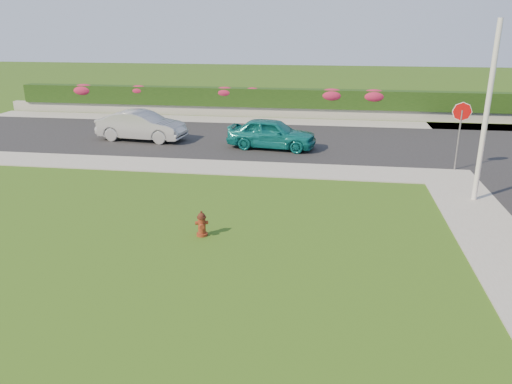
% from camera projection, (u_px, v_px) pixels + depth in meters
% --- Properties ---
extents(ground, '(120.00, 120.00, 0.00)m').
position_uv_depth(ground, '(208.00, 281.00, 11.14)').
color(ground, black).
rests_on(ground, ground).
extents(street_far, '(26.00, 8.00, 0.04)m').
position_uv_depth(street_far, '(177.00, 137.00, 24.94)').
color(street_far, black).
rests_on(street_far, ground).
extents(sidewalk_far, '(24.00, 2.00, 0.04)m').
position_uv_depth(sidewalk_far, '(118.00, 163.00, 20.40)').
color(sidewalk_far, gray).
rests_on(sidewalk_far, ground).
extents(curb_corner, '(2.00, 2.00, 0.04)m').
position_uv_depth(curb_corner, '(448.00, 177.00, 18.57)').
color(curb_corner, gray).
rests_on(curb_corner, ground).
extents(sidewalk_beyond, '(34.00, 2.00, 0.04)m').
position_uv_depth(sidewalk_beyond, '(269.00, 121.00, 29.06)').
color(sidewalk_beyond, gray).
rests_on(sidewalk_beyond, ground).
extents(retaining_wall, '(34.00, 0.40, 0.60)m').
position_uv_depth(retaining_wall, '(272.00, 112.00, 30.37)').
color(retaining_wall, gray).
rests_on(retaining_wall, ground).
extents(hedge, '(32.00, 0.90, 1.10)m').
position_uv_depth(hedge, '(272.00, 98.00, 30.19)').
color(hedge, black).
rests_on(hedge, retaining_wall).
extents(fire_hydrant, '(0.37, 0.35, 0.70)m').
position_uv_depth(fire_hydrant, '(202.00, 224.00, 13.40)').
color(fire_hydrant, '#59120D').
rests_on(fire_hydrant, ground).
extents(sedan_teal, '(4.17, 2.10, 1.36)m').
position_uv_depth(sedan_teal, '(272.00, 133.00, 22.53)').
color(sedan_teal, '#0D6767').
rests_on(sedan_teal, street_far).
extents(sedan_silver, '(4.41, 1.93, 1.41)m').
position_uv_depth(sedan_silver, '(142.00, 126.00, 24.11)').
color(sedan_silver, '#9EA2A6').
rests_on(sedan_silver, street_far).
extents(utility_pole, '(0.16, 0.16, 5.60)m').
position_uv_depth(utility_pole, '(486.00, 114.00, 15.26)').
color(utility_pole, silver).
rests_on(utility_pole, ground).
extents(stop_sign, '(0.73, 0.06, 2.66)m').
position_uv_depth(stop_sign, '(461.00, 120.00, 18.81)').
color(stop_sign, slate).
rests_on(stop_sign, ground).
extents(flower_clump_a, '(1.53, 0.98, 0.76)m').
position_uv_depth(flower_clump_a, '(84.00, 90.00, 31.71)').
color(flower_clump_a, '#B01E4E').
rests_on(flower_clump_a, hedge).
extents(flower_clump_b, '(1.24, 0.80, 0.62)m').
position_uv_depth(flower_clump_b, '(139.00, 90.00, 31.18)').
color(flower_clump_b, '#B01E4E').
rests_on(flower_clump_b, hedge).
extents(flower_clump_c, '(1.31, 0.85, 0.66)m').
position_uv_depth(flower_clump_c, '(225.00, 92.00, 30.41)').
color(flower_clump_c, '#B01E4E').
rests_on(flower_clump_c, hedge).
extents(flower_clump_d, '(1.03, 0.66, 0.52)m').
position_uv_depth(flower_clump_d, '(253.00, 92.00, 30.16)').
color(flower_clump_d, '#B01E4E').
rests_on(flower_clump_d, hedge).
extents(flower_clump_e, '(1.53, 0.99, 0.77)m').
position_uv_depth(flower_clump_e, '(332.00, 95.00, 29.52)').
color(flower_clump_e, '#B01E4E').
rests_on(flower_clump_e, hedge).
extents(flower_clump_f, '(1.55, 1.00, 0.78)m').
position_uv_depth(flower_clump_f, '(374.00, 96.00, 29.18)').
color(flower_clump_f, '#B01E4E').
rests_on(flower_clump_f, hedge).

